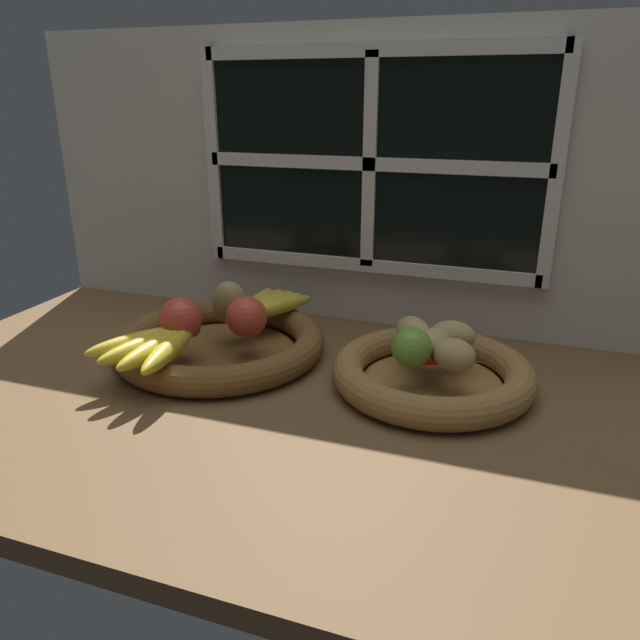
% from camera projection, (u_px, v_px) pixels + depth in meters
% --- Properties ---
extents(ground_plane, '(1.40, 0.90, 0.03)m').
position_uv_depth(ground_plane, '(319.00, 389.00, 0.97)').
color(ground_plane, brown).
extents(back_wall, '(1.40, 0.05, 0.55)m').
position_uv_depth(back_wall, '(372.00, 180.00, 1.13)').
color(back_wall, silver).
rests_on(back_wall, ground_plane).
extents(fruit_bowl_left, '(0.36, 0.36, 0.05)m').
position_uv_depth(fruit_bowl_left, '(220.00, 343.00, 1.05)').
color(fruit_bowl_left, brown).
rests_on(fruit_bowl_left, ground_plane).
extents(fruit_bowl_right, '(0.31, 0.31, 0.05)m').
position_uv_depth(fruit_bowl_right, '(432.00, 374.00, 0.94)').
color(fruit_bowl_right, olive).
rests_on(fruit_bowl_right, ground_plane).
extents(apple_red_front, '(0.07, 0.07, 0.07)m').
position_uv_depth(apple_red_front, '(181.00, 319.00, 0.99)').
color(apple_red_front, '#CC422D').
rests_on(apple_red_front, fruit_bowl_left).
extents(apple_red_right, '(0.07, 0.07, 0.07)m').
position_uv_depth(apple_red_right, '(247.00, 317.00, 1.00)').
color(apple_red_right, '#CC422D').
rests_on(apple_red_right, fruit_bowl_left).
extents(pear_brown, '(0.06, 0.06, 0.08)m').
position_uv_depth(pear_brown, '(230.00, 303.00, 1.06)').
color(pear_brown, olive).
rests_on(pear_brown, fruit_bowl_left).
extents(banana_bunch_front, '(0.15, 0.19, 0.03)m').
position_uv_depth(banana_bunch_front, '(155.00, 345.00, 0.94)').
color(banana_bunch_front, gold).
rests_on(banana_bunch_front, fruit_bowl_left).
extents(banana_bunch_back, '(0.12, 0.17, 0.03)m').
position_uv_depth(banana_bunch_back, '(269.00, 304.00, 1.12)').
color(banana_bunch_back, yellow).
rests_on(banana_bunch_back, fruit_bowl_left).
extents(potato_large, '(0.05, 0.06, 0.05)m').
position_uv_depth(potato_large, '(435.00, 344.00, 0.92)').
color(potato_large, tan).
rests_on(potato_large, fruit_bowl_right).
extents(potato_oblong, '(0.09, 0.09, 0.05)m').
position_uv_depth(potato_oblong, '(413.00, 333.00, 0.96)').
color(potato_oblong, tan).
rests_on(potato_oblong, fruit_bowl_right).
extents(potato_small, '(0.08, 0.07, 0.05)m').
position_uv_depth(potato_small, '(454.00, 355.00, 0.88)').
color(potato_small, tan).
rests_on(potato_small, fruit_bowl_right).
extents(potato_back, '(0.07, 0.06, 0.05)m').
position_uv_depth(potato_back, '(453.00, 335.00, 0.95)').
color(potato_back, tan).
rests_on(potato_back, fruit_bowl_right).
extents(lime_near, '(0.06, 0.06, 0.06)m').
position_uv_depth(lime_near, '(411.00, 348.00, 0.89)').
color(lime_near, '#6B9E33').
rests_on(lime_near, fruit_bowl_right).
extents(chili_pepper, '(0.12, 0.05, 0.02)m').
position_uv_depth(chili_pepper, '(447.00, 361.00, 0.90)').
color(chili_pepper, red).
rests_on(chili_pepper, fruit_bowl_right).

